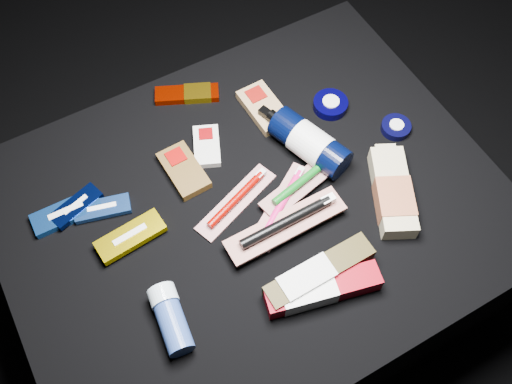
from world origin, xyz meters
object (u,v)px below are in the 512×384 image
lotion_bottle (309,143)px  bodywash_bottle (393,193)px  toothpaste_carton_red (318,291)px  deodorant_stick (171,318)px

lotion_bottle → bodywash_bottle: size_ratio=1.10×
bodywash_bottle → lotion_bottle: bearing=142.7°
lotion_bottle → bodywash_bottle: lotion_bottle is taller
toothpaste_carton_red → lotion_bottle: bearing=74.6°
lotion_bottle → bodywash_bottle: 0.20m
bodywash_bottle → deodorant_stick: (-0.49, -0.02, 0.00)m
lotion_bottle → deodorant_stick: (-0.41, -0.19, -0.01)m
lotion_bottle → toothpaste_carton_red: lotion_bottle is taller
deodorant_stick → toothpaste_carton_red: 0.27m
bodywash_bottle → deodorant_stick: size_ratio=1.61×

